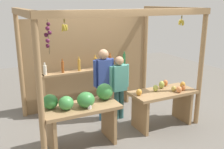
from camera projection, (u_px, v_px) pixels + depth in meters
The scene contains 7 objects.
ground_plane at pixel (108, 119), 5.93m from camera, with size 12.00×12.00×0.00m, color slate.
market_stall at pixel (98, 54), 5.97m from camera, with size 3.42×2.17×2.46m.
fruit_counter_left at pixel (82, 108), 4.70m from camera, with size 1.42×0.64×1.09m.
fruit_counter_right at pixel (163, 99), 5.50m from camera, with size 1.39×0.64×0.93m.
bottle_shelf_unit at pixel (88, 77), 6.31m from camera, with size 2.20×0.22×1.36m.
vendor_man at pixel (104, 79), 5.66m from camera, with size 0.48×0.22×1.61m.
vendor_woman at pixel (119, 83), 5.75m from camera, with size 0.48×0.20×1.44m.
Camera 1 is at (-2.35, -4.90, 2.58)m, focal length 41.86 mm.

